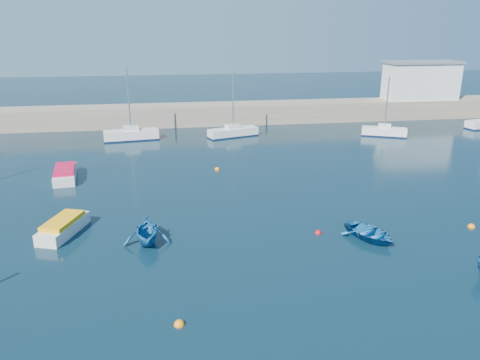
{
  "coord_description": "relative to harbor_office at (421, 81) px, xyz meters",
  "views": [
    {
      "loc": [
        -5.7,
        -16.57,
        12.99
      ],
      "look_at": [
        -0.51,
        16.83,
        1.6
      ],
      "focal_mm": 35.0,
      "sensor_mm": 36.0,
      "label": 1
    }
  ],
  "objects": [
    {
      "name": "ground",
      "position": [
        -30.0,
        -46.0,
        -5.1
      ],
      "size": [
        220.0,
        220.0,
        0.0
      ],
      "primitive_type": "plane",
      "color": "black",
      "rests_on": "ground"
    },
    {
      "name": "back_wall",
      "position": [
        -30.0,
        0.0,
        -3.8
      ],
      "size": [
        96.0,
        4.5,
        2.6
      ],
      "primitive_type": "cube",
      "color": "gray",
      "rests_on": "ground"
    },
    {
      "name": "harbor_office",
      "position": [
        0.0,
        0.0,
        0.0
      ],
      "size": [
        10.0,
        4.0,
        5.0
      ],
      "primitive_type": "cube",
      "color": "silver",
      "rests_on": "back_wall"
    },
    {
      "name": "sailboat_5",
      "position": [
        -40.05,
        -8.02,
        -4.45
      ],
      "size": [
        6.39,
        2.53,
        8.31
      ],
      "rotation": [
        0.0,
        0.0,
        1.7
      ],
      "color": "silver",
      "rests_on": "ground"
    },
    {
      "name": "sailboat_6",
      "position": [
        -28.09,
        -8.15,
        -4.53
      ],
      "size": [
        6.28,
        3.45,
        7.97
      ],
      "rotation": [
        0.0,
        0.0,
        1.88
      ],
      "color": "silver",
      "rests_on": "ground"
    },
    {
      "name": "sailboat_7",
      "position": [
        -10.04,
        -10.64,
        -4.52
      ],
      "size": [
        5.35,
        3.46,
        7.02
      ],
      "rotation": [
        0.0,
        0.0,
        1.15
      ],
      "color": "silver",
      "rests_on": "ground"
    },
    {
      "name": "motorboat_1",
      "position": [
        -42.75,
        -33.51,
        -4.61
      ],
      "size": [
        2.84,
        4.55,
        1.05
      ],
      "rotation": [
        0.0,
        0.0,
        -0.34
      ],
      "color": "silver",
      "rests_on": "ground"
    },
    {
      "name": "motorboat_2",
      "position": [
        -44.87,
        -21.75,
        -4.62
      ],
      "size": [
        2.41,
        5.19,
        1.03
      ],
      "rotation": [
        0.0,
        0.0,
        0.13
      ],
      "color": "silver",
      "rests_on": "ground"
    },
    {
      "name": "dinghy_center",
      "position": [
        -23.47,
        -37.24,
        -4.72
      ],
      "size": [
        3.87,
        4.39,
        0.75
      ],
      "primitive_type": "imported",
      "rotation": [
        0.0,
        0.0,
        0.43
      ],
      "color": "#165E9C",
      "rests_on": "ground"
    },
    {
      "name": "dinghy_left",
      "position": [
        -37.36,
        -35.72,
        -4.22
      ],
      "size": [
        2.95,
        3.4,
        1.77
      ],
      "primitive_type": "imported",
      "rotation": [
        0.0,
        0.0,
        0.02
      ],
      "color": "#165E9C",
      "rests_on": "ground"
    },
    {
      "name": "buoy_0",
      "position": [
        -35.66,
        -44.4,
        -5.1
      ],
      "size": [
        0.5,
        0.5,
        0.5
      ],
      "primitive_type": "sphere",
      "color": "orange",
      "rests_on": "ground"
    },
    {
      "name": "buoy_1",
      "position": [
        -26.42,
        -35.99,
        -5.1
      ],
      "size": [
        0.45,
        0.45,
        0.45
      ],
      "primitive_type": "sphere",
      "color": "red",
      "rests_on": "ground"
    },
    {
      "name": "buoy_2",
      "position": [
        -15.98,
        -36.63,
        -5.1
      ],
      "size": [
        0.49,
        0.49,
        0.49
      ],
      "primitive_type": "sphere",
      "color": "orange",
      "rests_on": "ground"
    },
    {
      "name": "buoy_3",
      "position": [
        -31.42,
        -21.17,
        -5.1
      ],
      "size": [
        0.49,
        0.49,
        0.49
      ],
      "primitive_type": "sphere",
      "color": "orange",
      "rests_on": "ground"
    }
  ]
}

